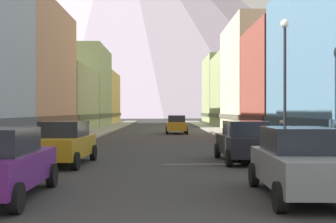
{
  "coord_description": "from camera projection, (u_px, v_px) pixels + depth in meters",
  "views": [
    {
      "loc": [
        0.29,
        -5.85,
        2.21
      ],
      "look_at": [
        0.74,
        31.92,
        2.16
      ],
      "focal_mm": 46.65,
      "sensor_mm": 36.0,
      "label": 1
    }
  ],
  "objects": [
    {
      "name": "sidewalk_left",
      "position": [
        93.0,
        134.0,
        40.77
      ],
      "size": [
        2.5,
        100.0,
        0.15
      ],
      "primitive_type": "cube",
      "color": "gray",
      "rests_on": "ground"
    },
    {
      "name": "car_left_1",
      "position": [
        63.0,
        143.0,
        17.91
      ],
      "size": [
        2.22,
        4.47,
        1.78
      ],
      "color": "#B28419",
      "rests_on": "ground"
    },
    {
      "name": "sidewalk_right",
      "position": [
        226.0,
        134.0,
        40.92
      ],
      "size": [
        2.5,
        100.0,
        0.15
      ],
      "primitive_type": "cube",
      "color": "gray",
      "rests_on": "ground"
    },
    {
      "name": "storefront_left_2",
      "position": [
        2.0,
        74.0,
        32.97
      ],
      "size": [
        9.09,
        12.53,
        10.27
      ],
      "color": "tan",
      "rests_on": "ground"
    },
    {
      "name": "mountain_backdrop",
      "position": [
        118.0,
        5.0,
        265.42
      ],
      "size": [
        286.11,
        286.11,
        133.12
      ],
      "primitive_type": "cone",
      "color": "silver",
      "rests_on": "ground"
    },
    {
      "name": "car_driving_0",
      "position": [
        176.0,
        124.0,
        42.28
      ],
      "size": [
        2.06,
        4.4,
        1.78
      ],
      "color": "#B28419",
      "rests_on": "ground"
    },
    {
      "name": "car_right_0",
      "position": [
        301.0,
        162.0,
        11.1
      ],
      "size": [
        2.22,
        4.47,
        1.78
      ],
      "color": "slate",
      "rests_on": "ground"
    },
    {
      "name": "storefront_right_3",
      "position": [
        260.0,
        79.0,
        47.92
      ],
      "size": [
        7.23,
        13.94,
        11.82
      ],
      "color": "beige",
      "rests_on": "ground"
    },
    {
      "name": "pedestrian_1",
      "position": [
        282.0,
        137.0,
        21.86
      ],
      "size": [
        0.36,
        0.36,
        1.59
      ],
      "color": "navy",
      "rests_on": "sidewalk_right"
    },
    {
      "name": "storefront_left_4",
      "position": [
        84.0,
        89.0,
        59.99
      ],
      "size": [
        6.53,
        12.59,
        10.85
      ],
      "color": "#8C9966",
      "rests_on": "ground"
    },
    {
      "name": "storefront_left_5",
      "position": [
        90.0,
        99.0,
        73.07
      ],
      "size": [
        9.29,
        13.44,
        8.59
      ],
      "color": "#D8B259",
      "rests_on": "ground"
    },
    {
      "name": "storefront_right_4",
      "position": [
        247.0,
        92.0,
        60.87
      ],
      "size": [
        9.51,
        11.68,
        9.95
      ],
      "color": "#8C9966",
      "rests_on": "ground"
    },
    {
      "name": "car_right_1",
      "position": [
        244.0,
        141.0,
        18.79
      ],
      "size": [
        2.11,
        4.42,
        1.78
      ],
      "color": "black",
      "rests_on": "ground"
    },
    {
      "name": "streetlamp_right",
      "position": [
        285.0,
        68.0,
        18.05
      ],
      "size": [
        0.36,
        0.36,
        5.86
      ],
      "color": "black",
      "rests_on": "sidewalk_right"
    },
    {
      "name": "potted_plant_1",
      "position": [
        320.0,
        150.0,
        18.61
      ],
      "size": [
        0.54,
        0.54,
        0.79
      ],
      "color": "gray",
      "rests_on": "sidewalk_right"
    },
    {
      "name": "storefront_right_2",
      "position": [
        300.0,
        84.0,
        35.81
      ],
      "size": [
        8.43,
        9.74,
        9.12
      ],
      "color": "brown",
      "rests_on": "ground"
    },
    {
      "name": "storefront_right_5",
      "position": [
        231.0,
        92.0,
        73.89
      ],
      "size": [
        9.16,
        13.61,
        11.24
      ],
      "color": "#8C9966",
      "rests_on": "ground"
    },
    {
      "name": "storefront_left_3",
      "position": [
        54.0,
        101.0,
        46.47
      ],
      "size": [
        7.99,
        13.32,
        6.84
      ],
      "color": "#8C9966",
      "rests_on": "ground"
    }
  ]
}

